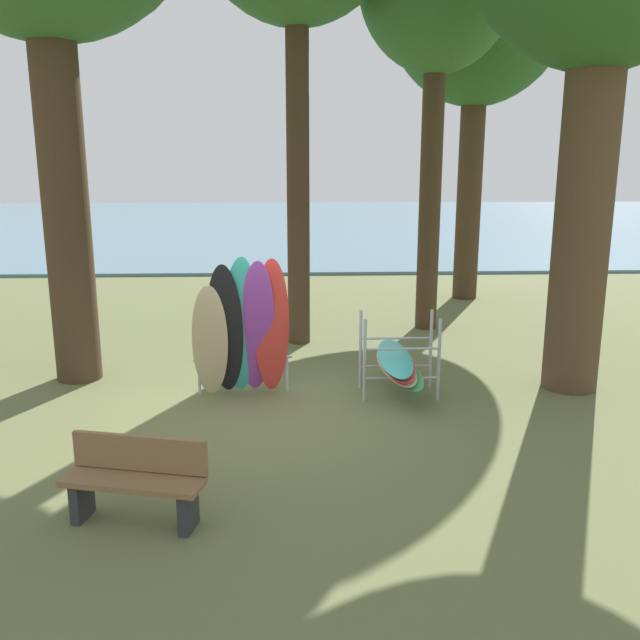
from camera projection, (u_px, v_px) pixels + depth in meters
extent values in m
plane|color=#60663D|center=(271.00, 413.00, 9.57)|extent=(80.00, 80.00, 0.00)
cube|color=slate|center=(286.00, 222.00, 38.52)|extent=(80.00, 36.00, 0.10)
cylinder|color=#42301E|center=(63.00, 177.00, 10.39)|extent=(0.71, 0.71, 6.50)
cylinder|color=#4C3823|center=(585.00, 201.00, 10.03)|extent=(0.83, 0.83, 5.81)
cylinder|color=#42301E|center=(470.00, 182.00, 16.99)|extent=(0.61, 0.61, 5.93)
cylinder|color=#42301E|center=(298.00, 164.00, 12.57)|extent=(0.43, 0.43, 6.84)
cylinder|color=#42301E|center=(430.00, 187.00, 13.83)|extent=(0.45, 0.45, 5.93)
ellipsoid|color=#C6B289|center=(210.00, 342.00, 9.85)|extent=(0.59, 0.72, 1.82)
ellipsoid|color=black|center=(225.00, 331.00, 9.86)|extent=(0.57, 0.95, 2.12)
ellipsoid|color=#38B2AD|center=(241.00, 327.00, 9.90)|extent=(0.65, 0.99, 2.22)
ellipsoid|color=purple|center=(256.00, 328.00, 9.95)|extent=(0.65, 0.99, 2.16)
ellipsoid|color=red|center=(272.00, 327.00, 10.00)|extent=(0.58, 0.75, 2.17)
cylinder|color=#9EA0A5|center=(199.00, 378.00, 10.27)|extent=(0.04, 0.04, 0.55)
cylinder|color=#9EA0A5|center=(287.00, 374.00, 10.46)|extent=(0.04, 0.04, 0.55)
cylinder|color=#9EA0A5|center=(243.00, 359.00, 10.30)|extent=(1.50, 0.20, 0.04)
cylinder|color=#9EA0A5|center=(365.00, 361.00, 9.93)|extent=(0.05, 0.05, 1.25)
cylinder|color=#9EA0A5|center=(439.00, 360.00, 9.98)|extent=(0.05, 0.05, 1.25)
cylinder|color=#9EA0A5|center=(361.00, 350.00, 10.51)|extent=(0.05, 0.05, 1.25)
cylinder|color=#9EA0A5|center=(431.00, 349.00, 10.56)|extent=(0.05, 0.05, 1.25)
cylinder|color=#9EA0A5|center=(401.00, 378.00, 10.02)|extent=(1.10, 0.04, 0.04)
cylinder|color=#9EA0A5|center=(402.00, 349.00, 9.91)|extent=(1.10, 0.04, 0.04)
cylinder|color=#9EA0A5|center=(395.00, 366.00, 10.60)|extent=(1.10, 0.04, 0.04)
cylinder|color=#9EA0A5|center=(396.00, 338.00, 10.50)|extent=(1.10, 0.04, 0.04)
ellipsoid|color=#339E56|center=(401.00, 369.00, 10.30)|extent=(0.59, 2.12, 0.06)
ellipsoid|color=#C6B289|center=(396.00, 365.00, 10.28)|extent=(0.54, 2.11, 0.06)
ellipsoid|color=red|center=(397.00, 361.00, 10.27)|extent=(0.61, 2.12, 0.06)
ellipsoid|color=#38B2AD|center=(395.00, 358.00, 10.25)|extent=(0.60, 2.12, 0.06)
cube|color=#2D2D33|center=(82.00, 499.00, 6.73)|extent=(0.17, 0.33, 0.42)
cube|color=#2D2D33|center=(188.00, 510.00, 6.52)|extent=(0.17, 0.33, 0.42)
cube|color=olive|center=(133.00, 482.00, 6.57)|extent=(1.45, 0.72, 0.06)
cube|color=olive|center=(140.00, 453.00, 6.69)|extent=(1.38, 0.39, 0.36)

